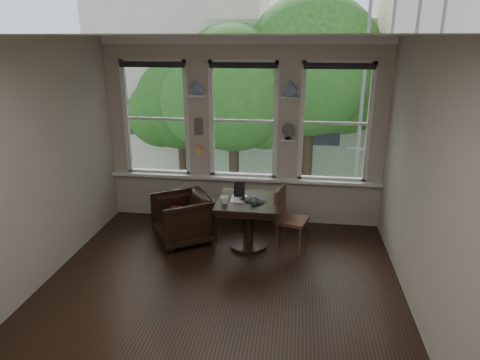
# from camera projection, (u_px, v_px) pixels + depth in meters

# --- Properties ---
(ground) EXTENTS (4.50, 4.50, 0.00)m
(ground) POSITION_uv_depth(u_px,v_px,m) (220.00, 289.00, 5.32)
(ground) COLOR black
(ground) RESTS_ON ground
(ceiling) EXTENTS (4.50, 4.50, 0.00)m
(ceiling) POSITION_uv_depth(u_px,v_px,m) (216.00, 35.00, 4.37)
(ceiling) COLOR silver
(ceiling) RESTS_ON ground
(wall_back) EXTENTS (4.50, 0.00, 4.50)m
(wall_back) POSITION_uv_depth(u_px,v_px,m) (244.00, 133.00, 6.96)
(wall_back) COLOR #BEB0A2
(wall_back) RESTS_ON ground
(wall_front) EXTENTS (4.50, 0.00, 4.50)m
(wall_front) POSITION_uv_depth(u_px,v_px,m) (153.00, 281.00, 2.73)
(wall_front) COLOR #BEB0A2
(wall_front) RESTS_ON ground
(wall_left) EXTENTS (0.00, 4.50, 4.50)m
(wall_left) POSITION_uv_depth(u_px,v_px,m) (34.00, 167.00, 5.14)
(wall_left) COLOR #BEB0A2
(wall_left) RESTS_ON ground
(wall_right) EXTENTS (0.00, 4.50, 4.50)m
(wall_right) POSITION_uv_depth(u_px,v_px,m) (425.00, 183.00, 4.55)
(wall_right) COLOR #BEB0A2
(wall_right) RESTS_ON ground
(window_left) EXTENTS (1.10, 0.12, 1.90)m
(window_left) POSITION_uv_depth(u_px,v_px,m) (157.00, 118.00, 7.08)
(window_left) COLOR white
(window_left) RESTS_ON ground
(window_center) EXTENTS (1.10, 0.12, 1.90)m
(window_center) POSITION_uv_depth(u_px,v_px,m) (244.00, 121.00, 6.90)
(window_center) COLOR white
(window_center) RESTS_ON ground
(window_right) EXTENTS (1.10, 0.12, 1.90)m
(window_right) POSITION_uv_depth(u_px,v_px,m) (335.00, 123.00, 6.71)
(window_right) COLOR white
(window_right) RESTS_ON ground
(shelf_left) EXTENTS (0.26, 0.16, 0.03)m
(shelf_left) POSITION_uv_depth(u_px,v_px,m) (197.00, 96.00, 6.77)
(shelf_left) COLOR white
(shelf_left) RESTS_ON ground
(shelf_right) EXTENTS (0.26, 0.16, 0.03)m
(shelf_right) POSITION_uv_depth(u_px,v_px,m) (289.00, 97.00, 6.58)
(shelf_right) COLOR white
(shelf_right) RESTS_ON ground
(intercom) EXTENTS (0.14, 0.06, 0.28)m
(intercom) POSITION_uv_depth(u_px,v_px,m) (199.00, 126.00, 6.96)
(intercom) COLOR #59544F
(intercom) RESTS_ON ground
(sticky_notes) EXTENTS (0.16, 0.01, 0.24)m
(sticky_notes) POSITION_uv_depth(u_px,v_px,m) (200.00, 147.00, 7.07)
(sticky_notes) COLOR pink
(sticky_notes) RESTS_ON ground
(desk_fan) EXTENTS (0.20, 0.20, 0.24)m
(desk_fan) POSITION_uv_depth(u_px,v_px,m) (288.00, 134.00, 6.74)
(desk_fan) COLOR #59544F
(desk_fan) RESTS_ON ground
(vase_left) EXTENTS (0.24, 0.24, 0.25)m
(vase_left) POSITION_uv_depth(u_px,v_px,m) (197.00, 87.00, 6.73)
(vase_left) COLOR white
(vase_left) RESTS_ON shelf_left
(vase_right) EXTENTS (0.24, 0.24, 0.25)m
(vase_right) POSITION_uv_depth(u_px,v_px,m) (290.00, 88.00, 6.54)
(vase_right) COLOR white
(vase_right) RESTS_ON shelf_right
(table) EXTENTS (0.90, 0.90, 0.75)m
(table) POSITION_uv_depth(u_px,v_px,m) (249.00, 224.00, 6.28)
(table) COLOR black
(table) RESTS_ON ground
(armchair_left) EXTENTS (1.11, 1.10, 0.74)m
(armchair_left) POSITION_uv_depth(u_px,v_px,m) (183.00, 219.00, 6.47)
(armchair_left) COLOR black
(armchair_left) RESTS_ON ground
(cushion_red) EXTENTS (0.45, 0.45, 0.06)m
(cushion_red) POSITION_uv_depth(u_px,v_px,m) (182.00, 214.00, 6.45)
(cushion_red) COLOR maroon
(cushion_red) RESTS_ON armchair_left
(side_chair_right) EXTENTS (0.52, 0.52, 0.92)m
(side_chair_right) POSITION_uv_depth(u_px,v_px,m) (292.00, 220.00, 6.21)
(side_chair_right) COLOR #3F2516
(side_chair_right) RESTS_ON ground
(laptop) EXTENTS (0.41, 0.34, 0.03)m
(laptop) POSITION_uv_depth(u_px,v_px,m) (251.00, 202.00, 6.06)
(laptop) COLOR black
(laptop) RESTS_ON table
(mug) EXTENTS (0.12, 0.12, 0.10)m
(mug) POSITION_uv_depth(u_px,v_px,m) (224.00, 200.00, 6.02)
(mug) COLOR white
(mug) RESTS_ON table
(drinking_glass) EXTENTS (0.15, 0.15, 0.10)m
(drinking_glass) POSITION_uv_depth(u_px,v_px,m) (254.00, 202.00, 5.95)
(drinking_glass) COLOR white
(drinking_glass) RESTS_ON table
(tablet) EXTENTS (0.16, 0.09, 0.22)m
(tablet) POSITION_uv_depth(u_px,v_px,m) (239.00, 189.00, 6.27)
(tablet) COLOR black
(tablet) RESTS_ON table
(papers) EXTENTS (0.22, 0.30, 0.00)m
(papers) POSITION_uv_depth(u_px,v_px,m) (239.00, 199.00, 6.21)
(papers) COLOR silver
(papers) RESTS_ON table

